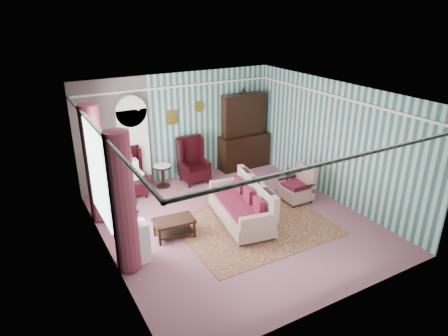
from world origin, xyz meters
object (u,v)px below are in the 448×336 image
bookcase (133,148)px  coffee_table (174,228)px  dresser_hutch (244,129)px  wingback_right (194,161)px  round_side_table (163,176)px  floral_armchair (297,182)px  seated_woman (130,175)px  nest_table (298,176)px  wingback_left (130,173)px  sofa (241,201)px  plant_stand (134,243)px

bookcase → coffee_table: bearing=-91.2°
dresser_hutch → wingback_right: dresser_hutch is taller
wingback_right → round_side_table: size_ratio=2.08×
round_side_table → floral_armchair: size_ratio=0.60×
bookcase → wingback_right: size_ratio=1.79×
wingback_right → seated_woman: (-1.75, 0.00, -0.04)m
bookcase → nest_table: bookcase is taller
wingback_left → floral_armchair: 4.13m
floral_armchair → sofa: bearing=99.0°
round_side_table → plant_stand: 3.36m
plant_stand → coffee_table: size_ratio=0.95×
wingback_left → floral_armchair: bearing=-33.1°
wingback_left → sofa: wingback_left is taller
wingback_right → nest_table: 2.81m
sofa → wingback_right: bearing=8.5°
sofa → wingback_left: bearing=43.9°
round_side_table → seated_woman: bearing=-170.5°
bookcase → sofa: (1.46, -2.88, -0.59)m
wingback_left → coffee_table: bearing=-85.2°
seated_woman → nest_table: bearing=-20.8°
wingback_right → floral_armchair: 2.83m
bookcase → seated_woman: (-0.25, -0.39, -0.53)m
seated_woman → wingback_left: bearing=0.0°
seated_woman → floral_armchair: (3.46, -2.25, -0.09)m
dresser_hutch → round_side_table: size_ratio=3.93×
dresser_hutch → plant_stand: dresser_hutch is taller
sofa → coffee_table: size_ratio=2.36×
plant_stand → coffee_table: plant_stand is taller
plant_stand → sofa: size_ratio=0.40×
dresser_hutch → floral_armchair: dresser_hutch is taller
bookcase → floral_armchair: 4.20m
coffee_table → seated_woman: bearing=94.8°
wingback_right → round_side_table: 0.92m
wingback_right → wingback_left: bearing=180.0°
dresser_hutch → floral_armchair: size_ratio=2.36×
floral_armchair → wingback_left: bearing=58.2°
wingback_right → seated_woman: bearing=180.0°
dresser_hutch → coffee_table: (-3.31, -2.58, -0.98)m
plant_stand → wingback_left: bearing=73.8°
wingback_right → nest_table: wingback_right is taller
seated_woman → sofa: size_ratio=0.59×
dresser_hutch → wingback_right: bearing=-171.2°
nest_table → sofa: bearing=-158.3°
wingback_left → floral_armchair: wingback_left is taller
bookcase → dresser_hutch: 3.25m
wingback_left → wingback_right: bearing=0.0°
sofa → seated_woman: bearing=43.9°
coffee_table → dresser_hutch: bearing=37.9°
bookcase → nest_table: 4.37m
nest_table → wingback_right: bearing=146.3°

